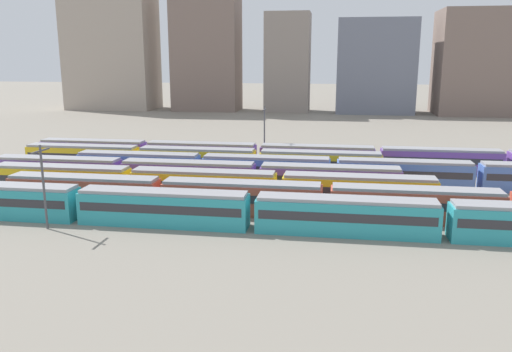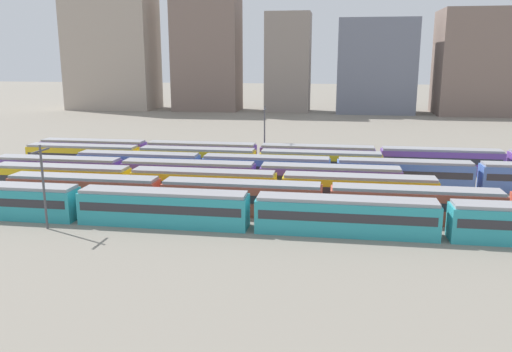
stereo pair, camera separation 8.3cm
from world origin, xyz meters
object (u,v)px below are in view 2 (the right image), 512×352
Objects in this scene: train_track_2 at (204,185)px; train_track_5 at (197,160)px; catenary_pole_1 at (265,132)px; train_track_0 at (252,211)px; train_track_1 at (508,208)px; train_track_3 at (188,175)px; catenary_pole_0 at (43,182)px; train_track_6 at (378,159)px; train_track_4 at (477,176)px.

train_track_5 is (-5.01, 15.60, 0.00)m from train_track_2.
catenary_pole_1 is at bearing 79.63° from train_track_2.
train_track_1 is at bearing 11.18° from train_track_0.
train_track_3 is 6.35× the size of catenary_pole_0.
train_track_0 is at bearing -53.14° from train_track_2.
train_track_0 is at bearing -63.78° from train_track_5.
train_track_2 is at bearing -100.37° from catenary_pole_1.
train_track_5 is at bearing -169.35° from train_track_6.
train_track_0 is at bearing -142.39° from train_track_4.
train_track_1 and train_track_4 have the same top height.
train_track_5 is 6.35× the size of catenary_pole_0.
train_track_0 and train_track_6 have the same top height.
train_track_1 is at bearing -15.48° from train_track_3.
catenary_pole_1 is at bearing 171.04° from train_track_6.
train_track_6 is 49.67m from catenary_pole_0.
catenary_pole_0 is (-9.72, -18.70, 3.02)m from train_track_3.
train_track_0 is at bearing -54.23° from train_track_3.
train_track_0 is 34.55m from train_track_6.
catenary_pole_0 is (-8.15, -29.10, 3.02)m from train_track_5.
train_track_3 is at bearing 125.77° from train_track_0.
train_track_1 is at bearing -92.54° from train_track_4.
train_track_2 is 1.00× the size of train_track_3.
train_track_1 is 28.42m from train_track_6.
train_track_0 is at bearing 8.41° from catenary_pole_0.
train_track_2 is at bearing 45.72° from catenary_pole_0.
train_track_1 and train_track_3 have the same top height.
train_track_6 is at bearing 139.46° from train_track_4.
train_track_5 is 0.50× the size of train_track_6.
train_track_3 is at bearing -81.44° from train_track_5.
train_track_2 is at bearing -72.20° from train_track_5.
train_track_6 is at bearing 10.65° from train_track_5.
train_track_1 is at bearing -44.14° from catenary_pole_1.
catenary_pole_0 reaches higher than train_track_2.
catenary_pole_0 reaches higher than train_track_0.
train_track_1 is (26.30, 5.20, 0.00)m from train_track_0.
train_track_3 is 1.00× the size of train_track_5.
train_track_4 is at bearing -40.54° from train_track_6.
train_track_1 is at bearing 9.96° from catenary_pole_0.
catenary_pole_1 is (-30.46, 13.29, 3.44)m from train_track_4.
train_track_1 is at bearing -66.21° from train_track_6.
train_track_2 is 1.00× the size of train_track_5.
train_track_2 and train_track_6 have the same top height.
catenary_pole_1 is (17.50, 37.18, 0.42)m from catenary_pole_0.
catenary_pole_1 is at bearing 135.86° from train_track_1.
train_track_0 is 19.23m from train_track_3.
train_track_5 is at bearing 172.56° from train_track_4.
train_track_3 is (-37.54, 10.40, -0.00)m from train_track_1.
train_track_5 is (-39.80, 5.20, -0.00)m from train_track_4.
train_track_4 is (27.00, 20.80, 0.00)m from train_track_0.
train_track_2 is 5.81× the size of catenary_pole_1.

